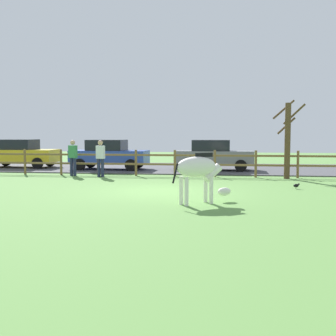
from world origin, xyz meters
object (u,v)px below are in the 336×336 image
Objects in this scene: zebra at (199,171)px; visitor_right_of_tree at (73,156)px; parked_car_grey at (213,155)px; parked_car_yellow at (20,153)px; visitor_left_of_tree at (101,157)px; crow_on_grass at (296,185)px; parked_car_blue at (109,154)px; bare_tree at (288,138)px.

visitor_right_of_tree reaches higher than zebra.
parked_car_grey is (0.04, 10.46, -0.08)m from zebra.
parked_car_yellow is 7.13m from visitor_left_of_tree.
parked_car_yellow is 2.45× the size of visitor_left_of_tree.
crow_on_grass is 0.05× the size of parked_car_yellow.
parked_car_blue is at bearing -177.23° from parked_car_grey.
zebra is at bearing -90.21° from parked_car_grey.
parked_car_grey is at bearing 28.34° from visitor_right_of_tree.
zebra is at bearing -54.22° from visitor_left_of_tree.
parked_car_yellow is at bearing 152.76° from crow_on_grass.
crow_on_grass is at bearing -27.24° from parked_car_yellow.
bare_tree is 4.72m from parked_car_grey.
crow_on_grass is 0.05× the size of parked_car_blue.
parked_car_grey is at bearing 37.20° from visitor_left_of_tree.
visitor_right_of_tree is (-0.82, -3.13, 0.06)m from parked_car_blue.
visitor_left_of_tree reaches higher than zebra.
bare_tree is 2.08× the size of visitor_right_of_tree.
visitor_right_of_tree reaches higher than parked_car_blue.
visitor_left_of_tree is 1.44m from visitor_right_of_tree.
visitor_left_of_tree is at bearing -12.75° from visitor_right_of_tree.
zebra is (-3.31, -7.19, -0.82)m from bare_tree.
bare_tree reaches higher than crow_on_grass.
zebra reaches higher than crow_on_grass.
visitor_left_of_tree reaches higher than parked_car_grey.
bare_tree is 9.61m from visitor_right_of_tree.
parked_car_blue is 3.24m from visitor_right_of_tree.
parked_car_yellow is at bearing 178.30° from parked_car_grey.
visitor_left_of_tree is (-4.90, -3.72, 0.06)m from parked_car_grey.
parked_car_yellow reaches higher than zebra.
bare_tree is at bearing 87.73° from crow_on_grass.
bare_tree is at bearing -18.95° from parked_car_blue.
crow_on_grass is 10.07m from visitor_right_of_tree.
parked_car_yellow is 5.32m from parked_car_blue.
parked_car_blue is at bearing -6.31° from parked_car_yellow.
bare_tree is 9.31m from parked_car_blue.
bare_tree is 0.85× the size of parked_car_yellow.
parked_car_blue is at bearing 118.11° from zebra.
parked_car_grey is (-3.13, 6.84, 0.72)m from crow_on_grass.
visitor_left_of_tree reaches higher than parked_car_blue.
parked_car_grey and parked_car_blue have the same top height.
bare_tree is 7.96m from zebra.
parked_car_blue is 2.45× the size of visitor_right_of_tree.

